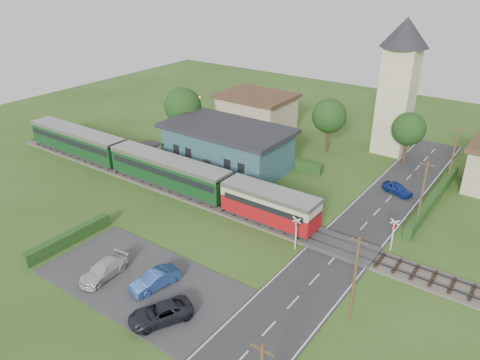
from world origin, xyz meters
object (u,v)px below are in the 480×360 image
Objects in this scene: pedestrian_near at (250,187)px; crossing_signal_far at (393,230)px; station_building at (227,146)px; car_park_dark at (160,313)px; train at (149,164)px; house_west at (256,111)px; car_park_blue at (155,280)px; church_tower at (400,77)px; car_on_road at (397,189)px; crossing_signal_near at (296,228)px; car_park_silver at (104,270)px; pedestrian_far at (165,161)px; equipment_hut at (149,153)px.

crossing_signal_far is at bearing 168.76° from pedestrian_near.
station_building is 3.40× the size of car_park_dark.
crossing_signal_far is 16.38m from pedestrian_near.
train is at bearing -117.71° from station_building.
house_west is 2.58× the size of car_park_blue.
church_tower is 9.82× the size of pedestrian_near.
car_park_dark reaches higher than car_on_road.
car_park_silver is (-10.80, -13.00, -1.40)m from crossing_signal_near.
house_west reaches higher than crossing_signal_far.
car_park_blue is at bearing -66.30° from station_building.
equipment_hut is at bearing 86.64° from pedestrian_far.
pedestrian_far is at bearing 160.83° from car_park_dark.
station_building is at bearing 62.29° from train.
house_west reaches higher than car_park_blue.
crossing_signal_far is 0.92× the size of car_on_road.
car_park_dark is (-1.87, -42.42, -9.49)m from church_tower.
car_park_blue is at bearing -43.43° from equipment_hut.
crossing_signal_near is at bearing -12.94° from equipment_hut.
station_building reaches higher than pedestrian_far.
station_building reaches higher than pedestrian_near.
pedestrian_far is at bearing -132.01° from church_tower.
train is (3.28, -3.20, 0.43)m from equipment_hut.
equipment_hut is 0.56× the size of car_park_silver.
house_west is at bearing 89.94° from car_on_road.
car_park_blue reaches higher than car_park_dark.
train is 12.09× the size of car_on_road.
car_park_dark is (21.13, -19.62, -1.01)m from equipment_hut.
crossing_signal_near is 0.92× the size of car_on_road.
train is at bearing -175.68° from pedestrian_far.
car_park_blue is at bearing -145.04° from pedestrian_far.
equipment_hut is 25.04m from crossing_signal_near.
crossing_signal_near is at bearing 45.33° from car_park_silver.
church_tower reaches higher than pedestrian_near.
house_west is (-20.00, -3.00, -7.43)m from church_tower.
church_tower is 1.63× the size of house_west.
equipment_hut is at bearing 178.54° from crossing_signal_far.
train is at bearing 147.93° from car_park_blue.
car_park_blue is 23.14m from pedestrian_far.
car_park_silver is (13.60, -18.60, -1.00)m from equipment_hut.
crossing_signal_near is 0.70× the size of car_park_dark.
crossing_signal_near is at bearing -34.81° from station_building.
equipment_hut is at bearing 121.22° from car_park_silver.
car_park_silver is (-4.44, -1.53, -0.03)m from car_park_blue.
pedestrian_far is at bearing 132.07° from car_on_road.
car_park_dark is at bearing -92.53° from church_tower.
house_west is 2.30× the size of car_park_dark.
crossing_signal_near reaches higher than pedestrian_near.
church_tower reaches higher than crossing_signal_far.
crossing_signal_far is at bearing -98.78° from pedestrian_far.
equipment_hut is at bearing -144.08° from station_building.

